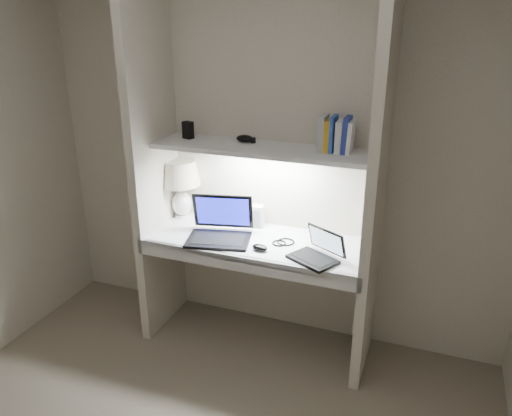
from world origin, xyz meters
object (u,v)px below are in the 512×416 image
at_px(laptop_main, 220,229).
at_px(book_row, 336,135).
at_px(speaker, 256,216).
at_px(table_lamp, 180,180).
at_px(laptop_netbook, 318,252).

bearing_deg(laptop_main, book_row, 2.43).
bearing_deg(book_row, speaker, 173.11).
xyz_separation_m(table_lamp, laptop_main, (0.40, -0.23, -0.22)).
distance_m(table_lamp, laptop_netbook, 1.14).
height_order(table_lamp, speaker, table_lamp).
relative_size(laptop_main, book_row, 2.17).
bearing_deg(speaker, laptop_netbook, -32.66).
bearing_deg(table_lamp, book_row, -1.88).
height_order(laptop_netbook, speaker, laptop_netbook).
bearing_deg(speaker, table_lamp, -176.87).
bearing_deg(laptop_main, laptop_netbook, -19.87).
xyz_separation_m(laptop_main, book_row, (0.69, 0.19, 0.64)).
bearing_deg(book_row, laptop_netbook, -93.00).
distance_m(laptop_main, laptop_netbook, 0.68).
distance_m(table_lamp, book_row, 1.17).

